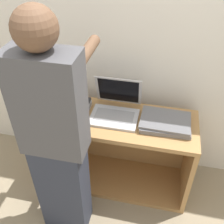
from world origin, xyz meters
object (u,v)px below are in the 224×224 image
object	(u,v)px
person	(56,143)
laptop_stack_right	(165,122)
laptop_open	(116,108)
laptop_stack_left	(65,108)

from	to	relation	value
person	laptop_stack_right	bearing A→B (deg)	35.75
laptop_open	laptop_stack_right	xyz separation A→B (m)	(0.40, -0.05, -0.03)
laptop_stack_right	laptop_stack_left	bearing A→B (deg)	-179.73
laptop_open	person	distance (m)	0.60
laptop_open	person	size ratio (longest dim) A/B	0.22
laptop_stack_left	person	bearing A→B (deg)	-74.43
laptop_stack_left	laptop_stack_right	xyz separation A→B (m)	(0.80, 0.00, -0.01)
laptop_open	laptop_stack_left	world-z (taller)	laptop_open
laptop_open	person	world-z (taller)	person
laptop_open	laptop_stack_right	distance (m)	0.40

